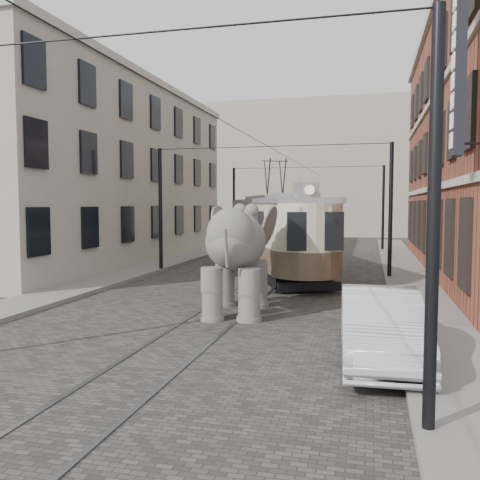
# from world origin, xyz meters

# --- Properties ---
(ground) EXTENTS (120.00, 120.00, 0.00)m
(ground) POSITION_xyz_m (0.00, 0.00, 0.00)
(ground) COLOR #474542
(tram_rails) EXTENTS (1.54, 80.00, 0.02)m
(tram_rails) POSITION_xyz_m (0.00, 0.00, 0.01)
(tram_rails) COLOR slate
(tram_rails) RESTS_ON ground
(sidewalk_right) EXTENTS (2.00, 60.00, 0.15)m
(sidewalk_right) POSITION_xyz_m (6.00, 0.00, 0.07)
(sidewalk_right) COLOR slate
(sidewalk_right) RESTS_ON ground
(sidewalk_left) EXTENTS (2.00, 60.00, 0.15)m
(sidewalk_left) POSITION_xyz_m (-6.50, 0.00, 0.07)
(sidewalk_left) COLOR slate
(sidewalk_left) RESTS_ON ground
(stucco_building) EXTENTS (7.00, 24.00, 10.00)m
(stucco_building) POSITION_xyz_m (-11.00, 10.00, 5.00)
(stucco_building) COLOR #A19585
(stucco_building) RESTS_ON ground
(distant_block) EXTENTS (28.00, 10.00, 14.00)m
(distant_block) POSITION_xyz_m (0.00, 40.00, 7.00)
(distant_block) COLOR #A19585
(distant_block) RESTS_ON ground
(catenary) EXTENTS (11.00, 30.20, 6.00)m
(catenary) POSITION_xyz_m (-0.20, 5.00, 3.00)
(catenary) COLOR black
(catenary) RESTS_ON ground
(tram) EXTENTS (7.66, 13.89, 5.47)m
(tram) POSITION_xyz_m (-0.25, 7.71, 2.74)
(tram) COLOR beige
(tram) RESTS_ON ground
(elephant) EXTENTS (3.56, 5.77, 3.36)m
(elephant) POSITION_xyz_m (0.43, -2.49, 1.68)
(elephant) COLOR #5C5A55
(elephant) RESTS_ON ground
(parked_car) EXTENTS (1.91, 4.69, 1.51)m
(parked_car) POSITION_xyz_m (4.60, -6.49, 0.76)
(parked_car) COLOR silver
(parked_car) RESTS_ON ground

